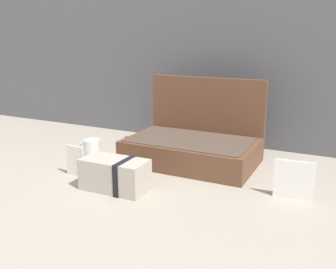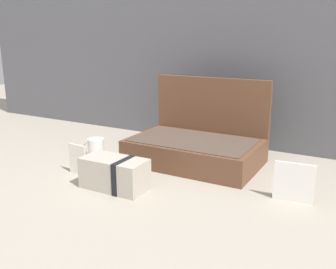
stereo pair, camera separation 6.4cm
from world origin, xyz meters
name	(u,v)px [view 1 (the left image)]	position (x,y,z in m)	size (l,w,h in m)	color
ground_plane	(173,182)	(0.00, 0.00, 0.00)	(6.00, 6.00, 0.00)	#9E9384
open_suitcase	(194,144)	(-0.02, 0.24, 0.07)	(0.51, 0.33, 0.33)	brown
cream_toiletry_bag	(116,175)	(-0.15, -0.14, 0.05)	(0.22, 0.12, 0.11)	#B2A899
coffee_mug	(92,151)	(-0.39, 0.05, 0.05)	(0.11, 0.07, 0.10)	white
info_card_left	(294,180)	(0.40, 0.04, 0.06)	(0.12, 0.01, 0.13)	white
poster_card_right	(75,161)	(-0.35, -0.10, 0.06)	(0.08, 0.01, 0.11)	white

